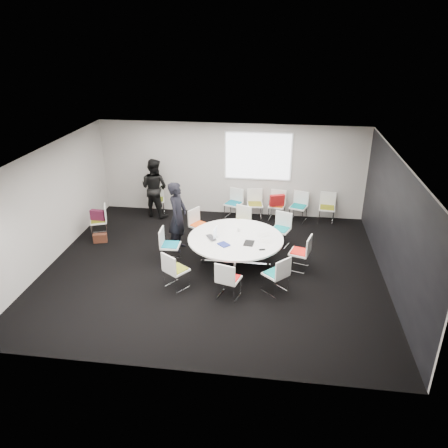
# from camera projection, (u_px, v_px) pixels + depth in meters

# --- Properties ---
(room_shell) EXTENTS (8.08, 7.08, 2.88)m
(room_shell) POSITION_uv_depth(u_px,v_px,m) (217.00, 215.00, 9.97)
(room_shell) COLOR black
(room_shell) RESTS_ON ground
(conference_table) EXTENTS (2.28, 2.28, 0.73)m
(conference_table) POSITION_uv_depth(u_px,v_px,m) (236.00, 245.00, 10.49)
(conference_table) COLOR silver
(conference_table) RESTS_ON ground
(projection_screen) EXTENTS (1.90, 0.03, 1.35)m
(projection_screen) POSITION_uv_depth(u_px,v_px,m) (258.00, 156.00, 12.83)
(projection_screen) COLOR white
(projection_screen) RESTS_ON room_shell
(chair_ring_a) EXTENTS (0.56, 0.57, 0.88)m
(chair_ring_a) POSITION_uv_depth(u_px,v_px,m) (300.00, 259.00, 10.41)
(chair_ring_a) COLOR silver
(chair_ring_a) RESTS_ON ground
(chair_ring_b) EXTENTS (0.59, 0.58, 0.88)m
(chair_ring_b) POSITION_uv_depth(u_px,v_px,m) (280.00, 235.00, 11.58)
(chair_ring_b) COLOR silver
(chair_ring_b) RESTS_ON ground
(chair_ring_c) EXTENTS (0.59, 0.59, 0.88)m
(chair_ring_c) POSITION_uv_depth(u_px,v_px,m) (240.00, 228.00, 11.99)
(chair_ring_c) COLOR silver
(chair_ring_c) RESTS_ON ground
(chair_ring_d) EXTENTS (0.62, 0.62, 0.88)m
(chair_ring_d) POSITION_uv_depth(u_px,v_px,m) (200.00, 231.00, 11.82)
(chair_ring_d) COLOR silver
(chair_ring_d) RESTS_ON ground
(chair_ring_e) EXTENTS (0.47, 0.48, 0.88)m
(chair_ring_e) POSITION_uv_depth(u_px,v_px,m) (170.00, 252.00, 10.74)
(chair_ring_e) COLOR silver
(chair_ring_e) RESTS_ON ground
(chair_ring_f) EXTENTS (0.63, 0.63, 0.88)m
(chair_ring_f) POSITION_uv_depth(u_px,v_px,m) (176.00, 277.00, 9.66)
(chair_ring_f) COLOR silver
(chair_ring_f) RESTS_ON ground
(chair_ring_g) EXTENTS (0.57, 0.56, 0.88)m
(chair_ring_g) POSITION_uv_depth(u_px,v_px,m) (228.00, 286.00, 9.31)
(chair_ring_g) COLOR silver
(chair_ring_g) RESTS_ON ground
(chair_ring_h) EXTENTS (0.64, 0.64, 0.88)m
(chair_ring_h) POSITION_uv_depth(u_px,v_px,m) (276.00, 281.00, 9.50)
(chair_ring_h) COLOR silver
(chair_ring_h) RESTS_ON ground
(chair_back_a) EXTENTS (0.59, 0.59, 0.88)m
(chair_back_a) POSITION_uv_depth(u_px,v_px,m) (234.00, 209.00, 13.27)
(chair_back_a) COLOR silver
(chair_back_a) RESTS_ON ground
(chair_back_b) EXTENTS (0.52, 0.51, 0.88)m
(chair_back_b) POSITION_uv_depth(u_px,v_px,m) (255.00, 210.00, 13.21)
(chair_back_b) COLOR silver
(chair_back_b) RESTS_ON ground
(chair_back_c) EXTENTS (0.53, 0.52, 0.88)m
(chair_back_c) POSITION_uv_depth(u_px,v_px,m) (277.00, 211.00, 13.13)
(chair_back_c) COLOR silver
(chair_back_c) RESTS_ON ground
(chair_back_d) EXTENTS (0.58, 0.58, 0.88)m
(chair_back_d) POSITION_uv_depth(u_px,v_px,m) (298.00, 212.00, 13.04)
(chair_back_d) COLOR silver
(chair_back_d) RESTS_ON ground
(chair_back_e) EXTENTS (0.50, 0.49, 0.88)m
(chair_back_e) POSITION_uv_depth(u_px,v_px,m) (326.00, 213.00, 12.95)
(chair_back_e) COLOR silver
(chair_back_e) RESTS_ON ground
(chair_spare_left) EXTENTS (0.59, 0.59, 0.88)m
(chair_spare_left) POSITION_uv_depth(u_px,v_px,m) (100.00, 226.00, 12.10)
(chair_spare_left) COLOR silver
(chair_spare_left) RESTS_ON ground
(chair_person_back) EXTENTS (0.56, 0.55, 0.88)m
(chair_person_back) POSITION_uv_depth(u_px,v_px,m) (157.00, 205.00, 13.56)
(chair_person_back) COLOR silver
(chair_person_back) RESTS_ON ground
(person_main) EXTENTS (0.52, 0.72, 1.83)m
(person_main) POSITION_uv_depth(u_px,v_px,m) (178.00, 217.00, 11.11)
(person_main) COLOR black
(person_main) RESTS_ON ground
(person_back) EXTENTS (1.05, 0.93, 1.80)m
(person_back) POSITION_uv_depth(u_px,v_px,m) (154.00, 188.00, 13.15)
(person_back) COLOR black
(person_back) RESTS_ON ground
(laptop) EXTENTS (0.38, 0.43, 0.03)m
(laptop) POSITION_uv_depth(u_px,v_px,m) (213.00, 237.00, 10.40)
(laptop) COLOR #333338
(laptop) RESTS_ON conference_table
(laptop_lid) EXTENTS (0.04, 0.30, 0.22)m
(laptop_lid) POSITION_uv_depth(u_px,v_px,m) (215.00, 232.00, 10.39)
(laptop_lid) COLOR silver
(laptop_lid) RESTS_ON conference_table
(notebook_black) EXTENTS (0.25, 0.32, 0.02)m
(notebook_black) POSITION_uv_depth(u_px,v_px,m) (249.00, 243.00, 10.13)
(notebook_black) COLOR black
(notebook_black) RESTS_ON conference_table
(tablet_folio) EXTENTS (0.33, 0.32, 0.03)m
(tablet_folio) POSITION_uv_depth(u_px,v_px,m) (224.00, 244.00, 10.07)
(tablet_folio) COLOR navy
(tablet_folio) RESTS_ON conference_table
(papers_right) EXTENTS (0.37, 0.35, 0.00)m
(papers_right) POSITION_uv_depth(u_px,v_px,m) (263.00, 235.00, 10.56)
(papers_right) COLOR silver
(papers_right) RESTS_ON conference_table
(papers_front) EXTENTS (0.34, 0.28, 0.00)m
(papers_front) POSITION_uv_depth(u_px,v_px,m) (266.00, 241.00, 10.26)
(papers_front) COLOR silver
(papers_front) RESTS_ON conference_table
(cup) EXTENTS (0.08, 0.08, 0.09)m
(cup) POSITION_uv_depth(u_px,v_px,m) (239.00, 230.00, 10.72)
(cup) COLOR white
(cup) RESTS_ON conference_table
(phone) EXTENTS (0.15, 0.11, 0.01)m
(phone) POSITION_uv_depth(u_px,v_px,m) (262.00, 250.00, 9.85)
(phone) COLOR black
(phone) RESTS_ON conference_table
(maroon_bag) EXTENTS (0.41, 0.17, 0.28)m
(maroon_bag) POSITION_uv_depth(u_px,v_px,m) (98.00, 215.00, 11.96)
(maroon_bag) COLOR #541630
(maroon_bag) RESTS_ON chair_spare_left
(brown_bag) EXTENTS (0.39, 0.26, 0.24)m
(brown_bag) POSITION_uv_depth(u_px,v_px,m) (100.00, 238.00, 11.78)
(brown_bag) COLOR #482317
(brown_bag) RESTS_ON ground
(red_jacket) EXTENTS (0.47, 0.29, 0.36)m
(red_jacket) POSITION_uv_depth(u_px,v_px,m) (277.00, 200.00, 12.76)
(red_jacket) COLOR maroon
(red_jacket) RESTS_ON chair_back_c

